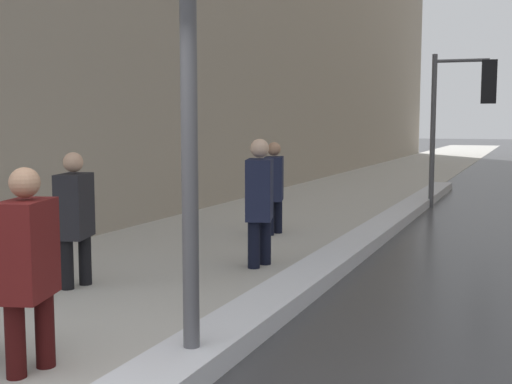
{
  "coord_description": "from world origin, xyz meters",
  "views": [
    {
      "loc": [
        2.37,
        -2.47,
        1.8
      ],
      "look_at": [
        -0.4,
        4.0,
        1.05
      ],
      "focal_mm": 45.0,
      "sensor_mm": 36.0,
      "label": 1
    }
  ],
  "objects_px": {
    "pedestrian_with_shoulder_bag": "(274,184)",
    "traffic_light_near": "(469,98)",
    "pedestrian_in_glasses": "(28,261)",
    "pedestrian_trailing": "(75,213)",
    "pedestrian_nearside": "(260,196)"
  },
  "relations": [
    {
      "from": "pedestrian_nearside",
      "to": "pedestrian_with_shoulder_bag",
      "type": "distance_m",
      "value": 2.4
    },
    {
      "from": "pedestrian_in_glasses",
      "to": "traffic_light_near",
      "type": "bearing_deg",
      "value": 151.98
    },
    {
      "from": "pedestrian_trailing",
      "to": "pedestrian_nearside",
      "type": "bearing_deg",
      "value": 122.7
    },
    {
      "from": "pedestrian_nearside",
      "to": "traffic_light_near",
      "type": "bearing_deg",
      "value": 147.7
    },
    {
      "from": "traffic_light_near",
      "to": "pedestrian_with_shoulder_bag",
      "type": "distance_m",
      "value": 5.56
    },
    {
      "from": "pedestrian_trailing",
      "to": "pedestrian_with_shoulder_bag",
      "type": "xyz_separation_m",
      "value": [
        0.74,
        4.03,
        0.01
      ]
    },
    {
      "from": "pedestrian_with_shoulder_bag",
      "to": "traffic_light_near",
      "type": "bearing_deg",
      "value": 133.91
    },
    {
      "from": "pedestrian_in_glasses",
      "to": "pedestrian_trailing",
      "type": "height_order",
      "value": "pedestrian_in_glasses"
    },
    {
      "from": "traffic_light_near",
      "to": "pedestrian_nearside",
      "type": "height_order",
      "value": "traffic_light_near"
    },
    {
      "from": "pedestrian_in_glasses",
      "to": "pedestrian_trailing",
      "type": "bearing_deg",
      "value": -166.08
    },
    {
      "from": "pedestrian_trailing",
      "to": "pedestrian_nearside",
      "type": "distance_m",
      "value": 2.27
    },
    {
      "from": "pedestrian_in_glasses",
      "to": "pedestrian_nearside",
      "type": "bearing_deg",
      "value": 160.03
    },
    {
      "from": "pedestrian_nearside",
      "to": "pedestrian_trailing",
      "type": "bearing_deg",
      "value": -57.3
    },
    {
      "from": "pedestrian_trailing",
      "to": "pedestrian_with_shoulder_bag",
      "type": "relative_size",
      "value": 0.99
    },
    {
      "from": "pedestrian_nearside",
      "to": "pedestrian_in_glasses",
      "type": "bearing_deg",
      "value": -19.97
    }
  ]
}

